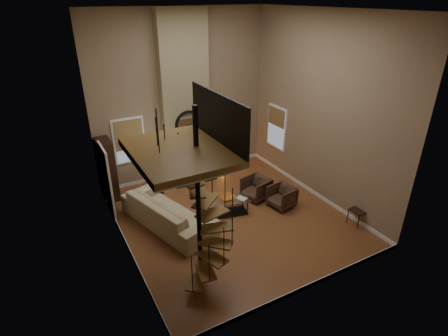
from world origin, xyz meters
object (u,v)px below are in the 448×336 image
accent_lamp (222,161)px  side_chair (361,207)px  hutch (107,170)px  coffee_table (228,205)px  armchair_near (258,187)px  armchair_far (283,196)px  sofa (167,212)px  floor_lamp (154,154)px

accent_lamp → side_chair: side_chair is taller
hutch → coffee_table: size_ratio=1.48×
coffee_table → accent_lamp: size_ratio=2.55×
armchair_near → armchair_far: 0.89m
armchair_near → side_chair: bearing=20.6°
accent_lamp → side_chair: bearing=-72.1°
armchair_near → side_chair: (1.72, -2.55, 0.17)m
hutch → sofa: bearing=-65.8°
armchair_near → coffee_table: (-1.26, -0.35, -0.07)m
hutch → accent_lamp: hutch is taller
coffee_table → armchair_far: bearing=-15.0°
armchair_near → floor_lamp: (-2.71, 1.67, 1.06)m
sofa → armchair_near: (3.01, 0.03, -0.04)m
side_chair → hutch: bearing=140.1°
coffee_table → floor_lamp: (-1.45, 2.02, 1.13)m
armchair_far → coffee_table: (-1.66, 0.44, -0.07)m
side_chair → coffee_table: bearing=143.7°
accent_lamp → coffee_table: bearing=-115.5°
hutch → accent_lamp: size_ratio=3.78×
armchair_far → side_chair: 2.20m
hutch → sofa: hutch is taller
coffee_table → sofa: bearing=169.5°
hutch → accent_lamp: bearing=2.9°
sofa → armchair_far: bearing=-119.6°
floor_lamp → accent_lamp: (2.80, 0.81, -1.16)m
sofa → side_chair: side_chair is taller
hutch → floor_lamp: size_ratio=1.12×
hutch → floor_lamp: bearing=-24.3°
hutch → coffee_table: hutch is taller
sofa → coffee_table: (1.74, -0.32, -0.11)m
sofa → floor_lamp: (0.30, 1.70, 1.02)m
sofa → coffee_table: bearing=-117.4°
sofa → side_chair: size_ratio=3.25×
armchair_far → side_chair: side_chair is taller
armchair_far → sofa: bearing=-111.7°
sofa → coffee_table: size_ratio=2.28×
accent_lamp → floor_lamp: bearing=-163.8°
sofa → floor_lamp: bearing=-26.8°
armchair_far → armchair_near: bearing=-162.7°
side_chair → floor_lamp: bearing=136.4°
hutch → side_chair: size_ratio=2.11×
side_chair → armchair_far: bearing=127.1°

